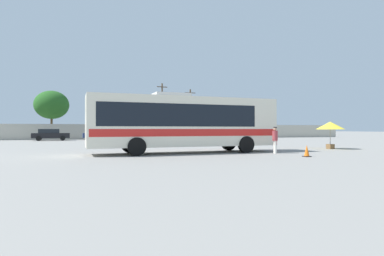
% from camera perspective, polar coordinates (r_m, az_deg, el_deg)
% --- Properties ---
extents(ground_plane, '(300.00, 300.00, 0.00)m').
position_cam_1_polar(ground_plane, '(29.83, -9.69, -3.06)').
color(ground_plane, gray).
extents(perimeter_wall, '(80.00, 0.30, 2.21)m').
position_cam_1_polar(perimeter_wall, '(49.08, -13.01, -0.64)').
color(perimeter_wall, '#B2AD9E').
rests_on(perimeter_wall, ground_plane).
extents(coach_bus_cream_red, '(11.99, 3.04, 3.71)m').
position_cam_1_polar(coach_bus_cream_red, '(20.09, -1.64, 1.17)').
color(coach_bus_cream_red, silver).
rests_on(coach_bus_cream_red, ground_plane).
extents(attendant_by_bus_door, '(0.38, 0.38, 1.64)m').
position_cam_1_polar(attendant_by_bus_door, '(20.48, 14.56, -1.77)').
color(attendant_by_bus_door, silver).
rests_on(attendant_by_bus_door, ground_plane).
extents(vendor_umbrella_near_gate_yellow, '(2.08, 2.08, 2.05)m').
position_cam_1_polar(vendor_umbrella_near_gate_yellow, '(26.34, 23.39, 0.31)').
color(vendor_umbrella_near_gate_yellow, gray).
rests_on(vendor_umbrella_near_gate_yellow, ground_plane).
extents(parked_car_leftmost_black, '(4.68, 2.24, 1.51)m').
position_cam_1_polar(parked_car_leftmost_black, '(45.54, -23.89, -1.05)').
color(parked_car_leftmost_black, black).
rests_on(parked_car_leftmost_black, ground_plane).
extents(parked_car_second_dark_blue, '(4.62, 2.21, 1.46)m').
position_cam_1_polar(parked_car_second_dark_blue, '(45.58, -15.99, -1.08)').
color(parked_car_second_dark_blue, navy).
rests_on(parked_car_second_dark_blue, ground_plane).
extents(parked_car_third_red, '(4.38, 2.11, 1.45)m').
position_cam_1_polar(parked_car_third_red, '(46.64, -7.61, -1.07)').
color(parked_car_third_red, red).
rests_on(parked_car_third_red, ground_plane).
extents(utility_pole_near, '(1.80, 0.30, 9.21)m').
position_cam_1_polar(utility_pole_near, '(54.29, -5.34, 3.30)').
color(utility_pole_near, '#4C3823').
rests_on(utility_pole_near, ground_plane).
extents(utility_pole_far, '(1.80, 0.24, 8.37)m').
position_cam_1_polar(utility_pole_far, '(55.51, -0.31, 2.78)').
color(utility_pole_far, '#4C3823').
rests_on(utility_pole_far, ground_plane).
extents(roadside_tree_midleft, '(5.09, 5.09, 7.36)m').
position_cam_1_polar(roadside_tree_midleft, '(53.54, -23.72, 3.79)').
color(roadside_tree_midleft, brown).
rests_on(roadside_tree_midleft, ground_plane).
extents(roadside_tree_midright, '(4.29, 4.29, 6.36)m').
position_cam_1_polar(roadside_tree_midright, '(56.13, -9.37, 2.91)').
color(roadside_tree_midright, brown).
rests_on(roadside_tree_midright, ground_plane).
extents(traffic_cone_on_apron, '(0.36, 0.36, 0.64)m').
position_cam_1_polar(traffic_cone_on_apron, '(18.43, 19.75, -3.89)').
color(traffic_cone_on_apron, black).
rests_on(traffic_cone_on_apron, ground_plane).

